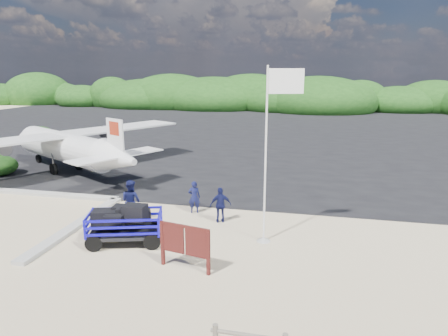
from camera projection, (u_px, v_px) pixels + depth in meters
The scene contains 10 objects.
ground at pixel (167, 253), 14.20m from camera, with size 160.00×160.00×0.00m, color beige.
asphalt_apron at pixel (265, 131), 42.65m from camera, with size 90.00×50.00×0.04m, color #B2B2B2, non-canonical shape.
vegetation_band at pixel (283, 109), 66.35m from camera, with size 124.00×8.00×4.40m, color #B2B2B2, non-canonical shape.
baggage_cart at pixel (126, 243), 14.98m from camera, with size 2.89×1.65×1.44m, color #130DCE, non-canonical shape.
flagpole at pixel (263, 241), 15.19m from camera, with size 1.30×0.54×6.50m, color white, non-canonical shape.
signboard at pixel (185, 269), 13.03m from camera, with size 1.92×0.18×1.58m, color #511B17, non-canonical shape.
crew_a at pixel (194, 197), 18.05m from camera, with size 0.54×0.36×1.49m, color #14184B.
crew_b at pixel (131, 201), 16.97m from camera, with size 0.89×0.70×1.84m, color #14184B.
crew_c at pixel (221, 205), 16.91m from camera, with size 0.90×0.38×1.54m, color #14184B.
aircraft_large at pixel (408, 145), 34.59m from camera, with size 16.37×16.37×4.91m, color #B2B2B2, non-canonical shape.
Camera 1 is at (4.80, -12.32, 6.34)m, focal length 32.00 mm.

